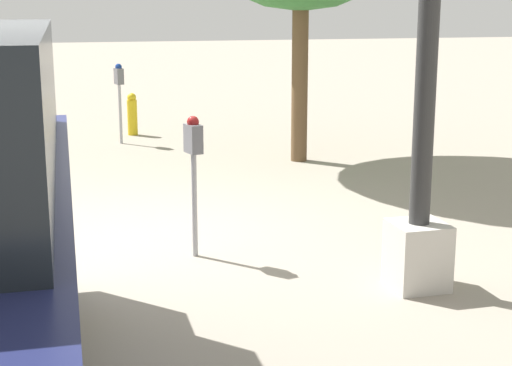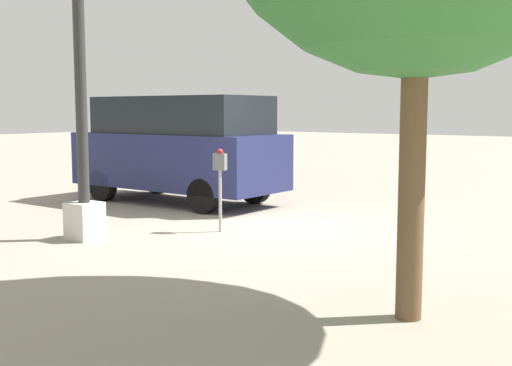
% 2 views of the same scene
% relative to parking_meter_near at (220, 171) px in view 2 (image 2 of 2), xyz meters
% --- Properties ---
extents(ground_plane, '(80.00, 80.00, 0.00)m').
position_rel_parking_meter_near_xyz_m(ground_plane, '(-0.64, -0.60, -0.97)').
color(ground_plane, gray).
extents(parking_meter_near, '(0.22, 0.15, 1.31)m').
position_rel_parking_meter_near_xyz_m(parking_meter_near, '(0.00, 0.00, 0.00)').
color(parking_meter_near, '#9E9EA3').
rests_on(parking_meter_near, ground).
extents(lamp_post, '(0.44, 0.44, 6.13)m').
position_rel_parking_meter_near_xyz_m(lamp_post, '(1.28, 1.61, 1.14)').
color(lamp_post, beige).
rests_on(lamp_post, ground).
extents(parked_van, '(4.57, 1.91, 2.18)m').
position_rel_parking_meter_near_xyz_m(parked_van, '(2.71, -2.06, 0.20)').
color(parked_van, navy).
rests_on(parked_van, ground).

